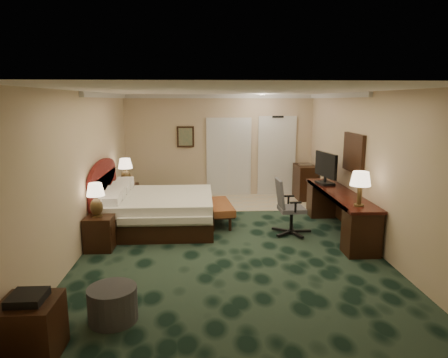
{
  "coord_description": "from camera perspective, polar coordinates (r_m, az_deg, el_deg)",
  "views": [
    {
      "loc": [
        -0.46,
        -6.9,
        2.55
      ],
      "look_at": [
        -0.05,
        0.6,
        1.06
      ],
      "focal_mm": 32.0,
      "sensor_mm": 36.0,
      "label": 1
    }
  ],
  "objects": [
    {
      "name": "floor",
      "position": [
        7.37,
        0.63,
        -9.06
      ],
      "size": [
        5.0,
        7.5,
        0.0
      ],
      "primitive_type": "cube",
      "color": "black",
      "rests_on": "ground"
    },
    {
      "name": "ceiling",
      "position": [
        6.91,
        0.68,
        12.44
      ],
      "size": [
        5.0,
        7.5,
        0.0
      ],
      "primitive_type": "cube",
      "color": "white",
      "rests_on": "wall_back"
    },
    {
      "name": "wall_back",
      "position": [
        10.72,
        -0.66,
        4.76
      ],
      "size": [
        5.0,
        0.0,
        2.7
      ],
      "primitive_type": "cube",
      "color": "beige",
      "rests_on": "ground"
    },
    {
      "name": "wall_front",
      "position": [
        3.4,
        4.87,
        -9.5
      ],
      "size": [
        5.0,
        0.0,
        2.7
      ],
      "primitive_type": "cube",
      "color": "beige",
      "rests_on": "ground"
    },
    {
      "name": "wall_left",
      "position": [
        7.29,
        -19.35,
        1.09
      ],
      "size": [
        0.0,
        7.5,
        2.7
      ],
      "primitive_type": "cube",
      "color": "beige",
      "rests_on": "ground"
    },
    {
      "name": "wall_right",
      "position": [
        7.6,
        19.83,
        1.44
      ],
      "size": [
        0.0,
        7.5,
        2.7
      ],
      "primitive_type": "cube",
      "color": "beige",
      "rests_on": "ground"
    },
    {
      "name": "crown_molding",
      "position": [
        6.91,
        0.68,
        12.03
      ],
      "size": [
        5.0,
        7.5,
        0.1
      ],
      "primitive_type": null,
      "color": "silver",
      "rests_on": "wall_back"
    },
    {
      "name": "tile_patch",
      "position": [
        10.21,
        4.62,
        -3.27
      ],
      "size": [
        3.2,
        1.7,
        0.01
      ],
      "primitive_type": "cube",
      "color": "beige",
      "rests_on": "ground"
    },
    {
      "name": "headboard",
      "position": [
        8.35,
        -16.79,
        -2.09
      ],
      "size": [
        0.12,
        2.0,
        1.4
      ],
      "primitive_type": null,
      "color": "#450C0D",
      "rests_on": "ground"
    },
    {
      "name": "entry_door",
      "position": [
        10.91,
        7.53,
        3.19
      ],
      "size": [
        1.02,
        0.06,
        2.18
      ],
      "primitive_type": "cube",
      "color": "silver",
      "rests_on": "ground"
    },
    {
      "name": "closet_doors",
      "position": [
        10.73,
        0.69,
        3.16
      ],
      "size": [
        1.2,
        0.06,
        2.1
      ],
      "primitive_type": "cube",
      "color": "silver",
      "rests_on": "ground"
    },
    {
      "name": "wall_art",
      "position": [
        10.66,
        -5.52,
        6.03
      ],
      "size": [
        0.45,
        0.06,
        0.55
      ],
      "primitive_type": "cube",
      "color": "#436450",
      "rests_on": "wall_back"
    },
    {
      "name": "wall_mirror",
      "position": [
        8.1,
        18.04,
        3.56
      ],
      "size": [
        0.05,
        0.95,
        0.75
      ],
      "primitive_type": "cube",
      "color": "white",
      "rests_on": "wall_right"
    },
    {
      "name": "bed",
      "position": [
        8.21,
        -9.17,
        -4.58
      ],
      "size": [
        2.13,
        1.97,
        0.68
      ],
      "primitive_type": "cube",
      "color": "silver",
      "rests_on": "ground"
    },
    {
      "name": "nightstand_near",
      "position": [
        7.31,
        -17.26,
        -7.3
      ],
      "size": [
        0.47,
        0.54,
        0.59
      ],
      "primitive_type": "cube",
      "color": "black",
      "rests_on": "ground"
    },
    {
      "name": "nightstand_far",
      "position": [
        9.55,
        -13.74,
        -2.68
      ],
      "size": [
        0.5,
        0.57,
        0.63
      ],
      "primitive_type": "cube",
      "color": "black",
      "rests_on": "ground"
    },
    {
      "name": "lamp_near",
      "position": [
        7.16,
        -17.81,
        -2.85
      ],
      "size": [
        0.39,
        0.39,
        0.58
      ],
      "primitive_type": null,
      "rotation": [
        0.0,
        0.0,
        0.3
      ],
      "color": "#312311",
      "rests_on": "nightstand_near"
    },
    {
      "name": "lamp_far",
      "position": [
        9.47,
        -13.88,
        1.04
      ],
      "size": [
        0.41,
        0.41,
        0.61
      ],
      "primitive_type": null,
      "rotation": [
        0.0,
        0.0,
        0.29
      ],
      "color": "#312311",
      "rests_on": "nightstand_far"
    },
    {
      "name": "bed_bench",
      "position": [
        8.43,
        -0.53,
        -4.89
      ],
      "size": [
        0.57,
        1.3,
        0.43
      ],
      "primitive_type": "cube",
      "rotation": [
        0.0,
        0.0,
        0.11
      ],
      "color": "brown",
      "rests_on": "ground"
    },
    {
      "name": "ottoman",
      "position": [
        5.06,
        -15.62,
        -16.81
      ],
      "size": [
        0.67,
        0.67,
        0.41
      ],
      "primitive_type": "cylinder",
      "rotation": [
        0.0,
        0.0,
        0.18
      ],
      "color": "#2D2D2F",
      "rests_on": "ground"
    },
    {
      "name": "side_table",
      "position": [
        4.68,
        -25.9,
        -18.73
      ],
      "size": [
        0.56,
        0.56,
        0.6
      ],
      "primitive_type": "cube",
      "color": "black",
      "rests_on": "ground"
    },
    {
      "name": "desk",
      "position": [
        8.11,
        16.04,
        -4.62
      ],
      "size": [
        0.6,
        2.79,
        0.8
      ],
      "primitive_type": "cube",
      "color": "black",
      "rests_on": "ground"
    },
    {
      "name": "tv",
      "position": [
        8.63,
        14.32,
        1.46
      ],
      "size": [
        0.22,
        0.87,
        0.68
      ],
      "primitive_type": "cube",
      "rotation": [
        0.0,
        0.0,
        0.17
      ],
      "color": "black",
      "rests_on": "desk"
    },
    {
      "name": "desk_lamp",
      "position": [
        7.02,
        18.85,
        -1.31
      ],
      "size": [
        0.43,
        0.43,
        0.6
      ],
      "primitive_type": null,
      "rotation": [
        0.0,
        0.0,
        0.31
      ],
      "color": "#312311",
      "rests_on": "desk"
    },
    {
      "name": "desk_chair",
      "position": [
        7.78,
        9.65,
        -3.92
      ],
      "size": [
        0.66,
        0.62,
        1.08
      ],
      "primitive_type": null,
      "rotation": [
        0.0,
        0.0,
        0.04
      ],
      "color": "#46454F",
      "rests_on": "ground"
    },
    {
      "name": "minibar",
      "position": [
        10.65,
        11.47,
        -0.43
      ],
      "size": [
        0.47,
        0.85,
        0.89
      ],
      "primitive_type": "cube",
      "color": "black",
      "rests_on": "ground"
    }
  ]
}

